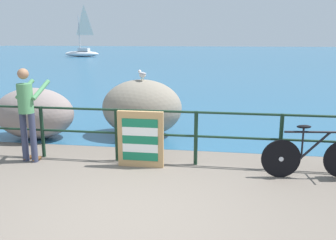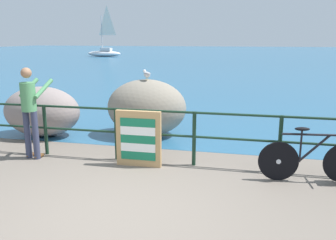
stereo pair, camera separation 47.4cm
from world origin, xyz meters
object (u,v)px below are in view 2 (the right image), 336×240
object	(u,v)px
person_at_railing	(30,109)
breakwater_boulder_left	(42,111)
bicycle	(321,155)
seagull	(147,74)
folded_deckchair_stack	(139,139)
breakwater_boulder_main	(147,108)
sailboat	(104,51)

from	to	relation	value
person_at_railing	breakwater_boulder_left	distance (m)	1.75
bicycle	seagull	world-z (taller)	seagull
folded_deckchair_stack	breakwater_boulder_main	xyz separation A→B (m)	(-0.45, 2.13, 0.16)
bicycle	breakwater_boulder_left	size ratio (longest dim) A/B	0.90
bicycle	sailboat	xyz separation A→B (m)	(-18.80, 36.51, 0.24)
person_at_railing	seagull	world-z (taller)	person_at_railing
person_at_railing	sailboat	bearing A→B (deg)	29.16
bicycle	seagull	xyz separation A→B (m)	(-3.54, 2.12, 1.03)
breakwater_boulder_main	sailboat	bearing A→B (deg)	113.93
folded_deckchair_stack	breakwater_boulder_main	bearing A→B (deg)	102.00
sailboat	breakwater_boulder_left	bearing A→B (deg)	113.53
folded_deckchair_stack	breakwater_boulder_main	distance (m)	2.18
bicycle	breakwater_boulder_main	size ratio (longest dim) A/B	0.88
breakwater_boulder_left	folded_deckchair_stack	bearing A→B (deg)	-27.68
bicycle	person_at_railing	world-z (taller)	person_at_railing
folded_deckchair_stack	sailboat	world-z (taller)	sailboat
breakwater_boulder_main	sailboat	world-z (taller)	sailboat
person_at_railing	breakwater_boulder_left	xyz separation A→B (m)	(-0.73, 1.54, -0.40)
person_at_railing	folded_deckchair_stack	bearing A→B (deg)	-80.52
bicycle	folded_deckchair_stack	bearing A→B (deg)	171.90
breakwater_boulder_main	bicycle	bearing A→B (deg)	-31.72
breakwater_boulder_main	sailboat	distance (m)	37.52
breakwater_boulder_left	person_at_railing	bearing A→B (deg)	-64.73
seagull	sailboat	world-z (taller)	sailboat
breakwater_boulder_left	sailboat	size ratio (longest dim) A/B	0.31
breakwater_boulder_main	breakwater_boulder_left	world-z (taller)	breakwater_boulder_main
seagull	bicycle	bearing A→B (deg)	-164.29
breakwater_boulder_left	bicycle	bearing A→B (deg)	-14.85
bicycle	breakwater_boulder_left	xyz separation A→B (m)	(-6.01, 1.59, 0.13)
person_at_railing	breakwater_boulder_main	size ratio (longest dim) A/B	0.93
person_at_railing	sailboat	size ratio (longest dim) A/B	0.29
breakwater_boulder_left	seagull	world-z (taller)	seagull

